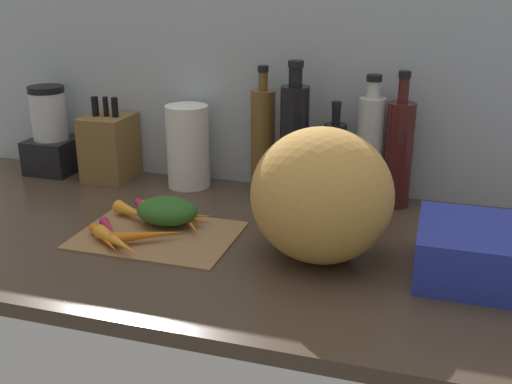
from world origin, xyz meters
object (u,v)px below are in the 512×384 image
object	(u,v)px
cutting_board	(158,234)
carrot_5	(157,211)
carrot_8	(178,218)
carrot_4	(133,212)
carrot_9	(147,235)
blender_appliance	(51,136)
bottle_2	(334,160)
bottle_3	(370,148)
winter_squash	(321,196)
bottle_1	(294,142)
carrot_10	(187,219)
carrot_2	(149,213)
carrot_3	(109,229)
carrot_1	(164,214)
carrot_0	(104,239)
carrot_7	(117,242)
paper_towel_roll	(188,146)
dish_rack	(489,254)
knife_block	(110,147)
carrot_6	(179,216)
bottle_4	(398,153)
bottle_0	(263,141)

from	to	relation	value
cutting_board	carrot_5	world-z (taller)	carrot_5
cutting_board	carrot_8	xyz separation A→B (cm)	(2.39, 6.18, 1.75)
carrot_4	carrot_9	bearing A→B (deg)	-49.53
blender_appliance	bottle_2	size ratio (longest dim) A/B	0.99
blender_appliance	bottle_3	xyz separation A→B (cm)	(92.83, 1.86, 3.44)
winter_squash	bottle_1	distance (cm)	35.20
carrot_10	blender_appliance	size ratio (longest dim) A/B	0.67
bottle_3	carrot_2	bearing A→B (deg)	-149.62
carrot_3	carrot_5	size ratio (longest dim) A/B	0.94
carrot_1	carrot_3	size ratio (longest dim) A/B	1.52
carrot_0	carrot_8	distance (cm)	18.33
carrot_9	carrot_2	bearing A→B (deg)	114.97
carrot_4	carrot_7	world-z (taller)	same
cutting_board	paper_towel_roll	size ratio (longest dim) A/B	1.56
dish_rack	bottle_3	bearing A→B (deg)	128.15
carrot_3	bottle_2	xyz separation A→B (cm)	(43.86, 38.77, 8.75)
paper_towel_roll	dish_rack	world-z (taller)	paper_towel_roll
winter_squash	knife_block	world-z (taller)	winter_squash
carrot_10	dish_rack	xyz separation A→B (cm)	(65.70, -5.62, 3.03)
paper_towel_roll	bottle_3	distance (cm)	49.36
carrot_9	knife_block	world-z (taller)	knife_block
carrot_6	paper_towel_roll	xyz separation A→B (cm)	(-8.65, 26.64, 9.26)
carrot_1	bottle_3	world-z (taller)	bottle_3
carrot_0	carrot_7	world-z (taller)	carrot_7
carrot_8	paper_towel_roll	xyz separation A→B (cm)	(-9.10, 28.16, 9.22)
carrot_1	carrot_4	xyz separation A→B (cm)	(-7.74, -1.02, 0.10)
winter_squash	bottle_4	bearing A→B (deg)	71.21
knife_block	bottle_3	bearing A→B (deg)	1.58
carrot_1	bottle_1	bearing A→B (deg)	44.17
carrot_5	carrot_10	world-z (taller)	same
carrot_10	carrot_4	bearing A→B (deg)	-179.25
winter_squash	bottle_3	size ratio (longest dim) A/B	0.88
cutting_board	bottle_4	size ratio (longest dim) A/B	1.03
carrot_10	bottle_1	xyz separation A→B (cm)	(19.17, 25.56, 13.68)
carrot_6	winter_squash	xyz separation A→B (cm)	(35.43, -8.33, 11.88)
carrot_0	carrot_6	world-z (taller)	carrot_6
carrot_6	bottle_3	distance (cm)	51.06
carrot_7	carrot_8	bearing A→B (deg)	67.34
carrot_0	bottle_2	bearing A→B (deg)	46.01
cutting_board	carrot_10	distance (cm)	8.01
carrot_3	carrot_9	world-z (taller)	carrot_9
carrot_7	winter_squash	bearing A→B (deg)	12.86
paper_towel_roll	carrot_0	bearing A→B (deg)	-92.35
carrot_2	carrot_9	xyz separation A→B (cm)	(5.85, -12.57, 0.37)
knife_block	blender_appliance	distance (cm)	19.43
paper_towel_roll	bottle_0	world-z (taller)	bottle_0
blender_appliance	carrot_5	bearing A→B (deg)	-28.90
cutting_board	carrot_10	size ratio (longest dim) A/B	2.06
carrot_6	bottle_1	xyz separation A→B (cm)	(21.90, 24.12, 13.72)
carrot_8	bottle_4	size ratio (longest dim) A/B	0.50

